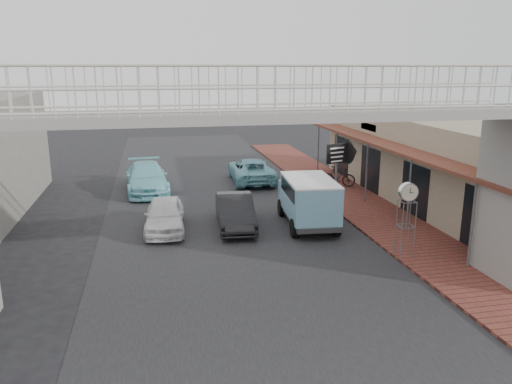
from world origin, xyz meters
name	(u,v)px	position (x,y,z in m)	size (l,w,h in m)	color
ground	(240,251)	(0.00, 0.00, 0.00)	(120.00, 120.00, 0.00)	black
road_strip	(240,251)	(0.00, 0.00, 0.01)	(10.00, 60.00, 0.01)	black
sidewalk	(375,215)	(6.50, 3.00, 0.05)	(3.00, 40.00, 0.10)	brown
shophouse_row	(458,162)	(10.97, 4.00, 2.01)	(7.20, 18.00, 4.00)	gray
footbridge	(266,191)	(0.00, -4.00, 3.18)	(16.40, 2.40, 6.34)	gray
white_hatchback	(165,215)	(-2.50, 2.86, 0.64)	(1.51, 3.75, 1.28)	white
dark_sedan	(235,211)	(0.28, 2.72, 0.66)	(1.39, 3.98, 1.31)	black
angkot_curb	(251,170)	(2.50, 10.53, 0.66)	(2.20, 4.78, 1.33)	#71B8C4
angkot_far	(147,178)	(-3.21, 9.45, 0.72)	(2.03, 4.99, 1.45)	#7ECFDA
angkot_van	(308,196)	(3.20, 2.28, 1.27)	(2.17, 4.21, 2.00)	black
motorcycle_near	(316,183)	(5.30, 7.51, 0.51)	(0.54, 1.55, 0.82)	black
motorcycle_far	(338,176)	(6.73, 8.12, 0.64)	(0.51, 1.79, 1.08)	black
street_clock	(408,195)	(5.30, -1.78, 2.20)	(0.63, 0.52, 2.53)	#59595B
arrow_sign	(350,153)	(5.91, 4.68, 2.51)	(1.80, 1.21, 2.99)	#59595B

